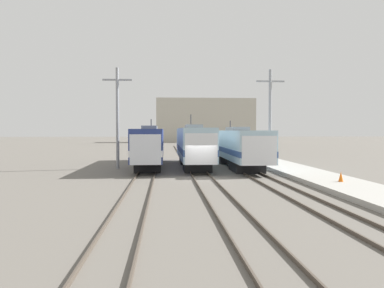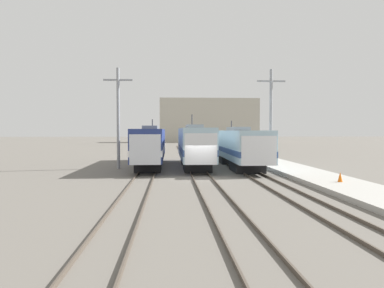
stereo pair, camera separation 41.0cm
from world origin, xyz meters
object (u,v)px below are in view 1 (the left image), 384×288
Objects in this scene: catenary_tower_left at (117,115)px; catenary_tower_right at (270,116)px; locomotive_far_right at (238,146)px; locomotive_center at (194,145)px; traffic_cone at (341,177)px; locomotive_far_left at (150,146)px.

catenary_tower_left and catenary_tower_right have the same top height.
locomotive_far_right is 1.87× the size of catenary_tower_right.
locomotive_center is 1.72× the size of catenary_tower_left.
locomotive_center is 16.18m from traffic_cone.
catenary_tower_left is at bearing 180.00° from catenary_tower_right.
locomotive_far_right is 4.37m from catenary_tower_right.
locomotive_far_left reaches higher than traffic_cone.
locomotive_far_left is 19.49m from traffic_cone.
catenary_tower_left is (-7.43, -0.88, 2.93)m from locomotive_center.
locomotive_far_right is 1.87× the size of catenary_tower_left.
catenary_tower_right is at bearing 95.19° from traffic_cone.
locomotive_far_left is 1.83× the size of catenary_tower_right.
catenary_tower_left is 14.68× the size of traffic_cone.
locomotive_center is 25.18× the size of traffic_cone.
catenary_tower_right is (7.51, -0.88, 2.93)m from locomotive_center.
locomotive_far_right is at bearing 168.73° from catenary_tower_right.
catenary_tower_left reaches higher than traffic_cone.
traffic_cone is (4.23, -13.31, -1.44)m from locomotive_far_right.
catenary_tower_right is (11.95, -1.66, 2.98)m from locomotive_far_left.
traffic_cone is (8.66, -13.58, -1.55)m from locomotive_center.
locomotive_center reaches higher than locomotive_far_left.
catenary_tower_right reaches higher than locomotive_far_left.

